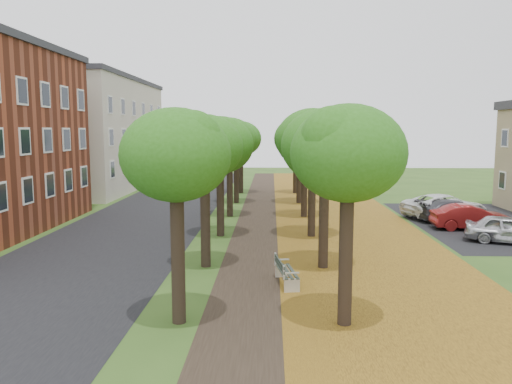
# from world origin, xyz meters

# --- Properties ---
(ground) EXTENTS (120.00, 120.00, 0.00)m
(ground) POSITION_xyz_m (0.00, 0.00, 0.00)
(ground) COLOR #2D4C19
(ground) RESTS_ON ground
(street_asphalt) EXTENTS (8.00, 70.00, 0.01)m
(street_asphalt) POSITION_xyz_m (-7.50, 15.00, 0.00)
(street_asphalt) COLOR black
(street_asphalt) RESTS_ON ground
(footpath) EXTENTS (3.20, 70.00, 0.01)m
(footpath) POSITION_xyz_m (0.00, 15.00, 0.00)
(footpath) COLOR black
(footpath) RESTS_ON ground
(leaf_verge) EXTENTS (7.50, 70.00, 0.01)m
(leaf_verge) POSITION_xyz_m (5.00, 15.00, 0.01)
(leaf_verge) COLOR olive
(leaf_verge) RESTS_ON ground
(parking_lot) EXTENTS (9.00, 16.00, 0.01)m
(parking_lot) POSITION_xyz_m (13.50, 16.00, 0.00)
(parking_lot) COLOR black
(parking_lot) RESTS_ON ground
(tree_row_west) EXTENTS (3.47, 33.47, 6.37)m
(tree_row_west) POSITION_xyz_m (-2.20, 15.00, 4.85)
(tree_row_west) COLOR black
(tree_row_west) RESTS_ON ground
(tree_row_east) EXTENTS (3.47, 33.47, 6.37)m
(tree_row_east) POSITION_xyz_m (2.60, 15.00, 4.85)
(tree_row_east) COLOR black
(tree_row_east) RESTS_ON ground
(building_cream) EXTENTS (10.30, 20.30, 10.40)m
(building_cream) POSITION_xyz_m (-17.00, 33.00, 5.21)
(building_cream) COLOR beige
(building_cream) RESTS_ON ground
(bench) EXTENTS (0.88, 2.04, 0.93)m
(bench) POSITION_xyz_m (1.00, 3.67, 0.49)
(bench) COLOR #28322B
(bench) RESTS_ON ground
(car_silver) EXTENTS (4.40, 3.07, 1.39)m
(car_silver) POSITION_xyz_m (12.25, 10.67, 0.69)
(car_silver) COLOR #AAABAF
(car_silver) RESTS_ON ground
(car_red) EXTENTS (4.31, 1.64, 1.40)m
(car_red) POSITION_xyz_m (11.70, 14.06, 0.70)
(car_red) COLOR maroon
(car_red) RESTS_ON ground
(car_grey) EXTENTS (4.82, 2.50, 1.34)m
(car_grey) POSITION_xyz_m (11.69, 16.43, 0.67)
(car_grey) COLOR #37373D
(car_grey) RESTS_ON ground
(car_white) EXTENTS (5.97, 4.21, 1.51)m
(car_white) POSITION_xyz_m (11.53, 17.86, 0.76)
(car_white) COLOR white
(car_white) RESTS_ON ground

